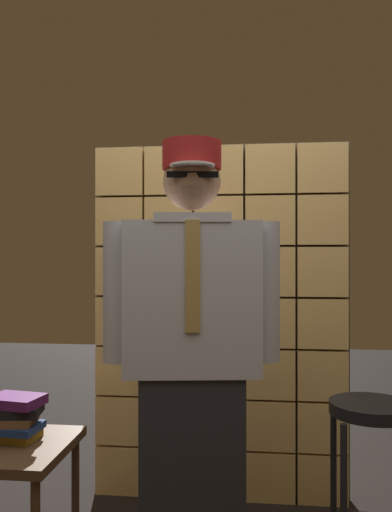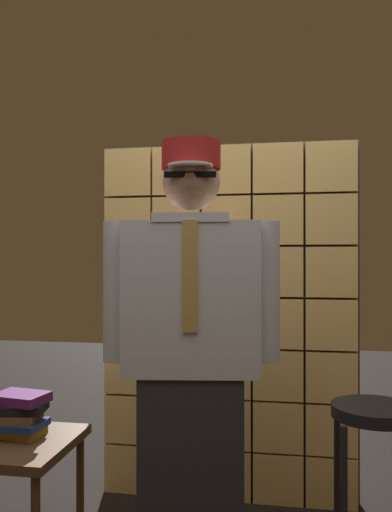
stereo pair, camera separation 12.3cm
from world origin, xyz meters
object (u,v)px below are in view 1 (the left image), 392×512
Objects in this scene: side_table at (7,461)px; bar_stool at (371,448)px; standing_person at (192,355)px; book_stack at (13,418)px.

bar_stool is at bearing 4.02° from side_table.
side_table is (-0.78, 0.01, -0.46)m from standing_person.
book_stack is (0.00, 0.04, 0.17)m from side_table.
bar_stool is at bearing 0.99° from standing_person.
bar_stool is 1.51m from book_stack.
side_table is at bearing -96.12° from book_stack.
side_table is at bearing -175.98° from bar_stool.
standing_person is at bearing -3.72° from book_stack.
side_table is (-1.51, -0.11, -0.08)m from bar_stool.
bar_stool is 1.52m from side_table.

